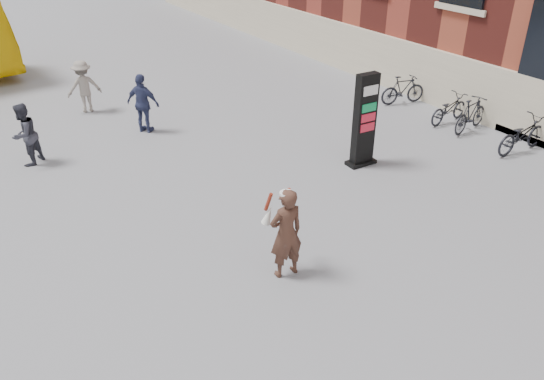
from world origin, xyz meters
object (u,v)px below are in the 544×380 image
bike_5 (471,115)px  bike_6 (449,109)px  pedestrian_c (143,104)px  bike_4 (522,135)px  woman (286,232)px  pedestrian_b (84,86)px  pedestrian_a (25,135)px  info_pylon (364,121)px  bike_7 (403,90)px

bike_5 → bike_6: 0.82m
pedestrian_c → bike_4: bearing=-169.2°
woman → pedestrian_b: 10.53m
pedestrian_a → bike_4: bearing=109.3°
bike_5 → bike_4: bearing=168.6°
info_pylon → bike_6: (4.18, 0.86, -0.77)m
bike_7 → bike_6: bearing=-166.6°
pedestrian_b → bike_4: (9.18, -9.37, -0.34)m
bike_4 → bike_6: bearing=0.1°
pedestrian_a → bike_7: (11.48, -1.72, -0.33)m
pedestrian_c → bike_7: bearing=-144.9°
info_pylon → bike_4: 4.56m
woman → pedestrian_a: woman is taller
pedestrian_a → bike_4: (11.48, -6.24, -0.32)m
bike_4 → bike_7: size_ratio=1.17×
woman → bike_5: woman is taller
pedestrian_a → pedestrian_c: 3.35m
woman → bike_6: bearing=-153.2°
info_pylon → bike_5: info_pylon is taller
info_pylon → pedestrian_c: size_ratio=1.39×
info_pylon → bike_6: 4.34m
pedestrian_a → bike_5: (11.48, -4.52, -0.31)m
bike_5 → bike_6: bearing=-11.4°
bike_7 → pedestrian_c: bearing=88.3°
pedestrian_c → bike_6: (8.16, -4.19, -0.43)m
bike_4 → bike_5: (0.00, 1.72, 0.02)m
info_pylon → woman: size_ratio=1.36×
info_pylon → bike_4: (4.18, -1.67, -0.71)m
woman → bike_4: (8.36, 1.13, -0.42)m
info_pylon → pedestrian_b: 9.18m
woman → bike_6: size_ratio=1.07×
woman → bike_7: (8.36, 5.64, -0.43)m
bike_4 → bike_5: bike_5 is taller
bike_7 → pedestrian_a: bearing=94.9°
bike_5 → bike_6: (0.00, 0.82, -0.07)m
info_pylon → pedestrian_b: (-4.99, 7.70, -0.38)m
pedestrian_b → bike_7: 10.39m
pedestrian_a → pedestrian_b: 3.89m
pedestrian_c → bike_6: pedestrian_c is taller
bike_6 → info_pylon: bearing=95.1°
bike_5 → bike_7: bike_5 is taller
woman → pedestrian_a: size_ratio=1.09×
pedestrian_b → info_pylon: bearing=124.7°
pedestrian_a → bike_6: pedestrian_a is taller
pedestrian_a → bike_7: bearing=129.3°
woman → pedestrian_b: size_ratio=1.07×
info_pylon → bike_5: 4.24m
info_pylon → pedestrian_c: bearing=129.6°
pedestrian_b → bike_7: bearing=153.8°
pedestrian_c → bike_7: 8.47m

